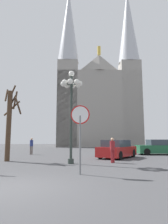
# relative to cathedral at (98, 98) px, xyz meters

# --- Properties ---
(ground_plane) EXTENTS (120.00, 120.00, 0.00)m
(ground_plane) POSITION_rel_cathedral_xyz_m (-2.19, -37.46, -10.44)
(ground_plane) COLOR #424244
(cathedral) EXTENTS (17.92, 14.18, 34.85)m
(cathedral) POSITION_rel_cathedral_xyz_m (0.00, 0.00, 0.00)
(cathedral) COLOR gray
(cathedral) RESTS_ON ground
(stop_sign) EXTENTS (0.83, 0.08, 2.94)m
(stop_sign) POSITION_rel_cathedral_xyz_m (-0.35, -34.91, -8.36)
(stop_sign) COLOR slate
(stop_sign) RESTS_ON ground
(street_lamp) EXTENTS (1.41, 1.41, 5.84)m
(street_lamp) POSITION_rel_cathedral_xyz_m (-1.30, -31.17, -6.29)
(street_lamp) COLOR #2D3833
(street_lamp) RESTS_ON ground
(bare_tree) EXTENTS (1.34, 1.28, 5.33)m
(bare_tree) POSITION_rel_cathedral_xyz_m (-5.80, -30.06, -7.74)
(bare_tree) COLOR #473323
(bare_tree) RESTS_ON ground
(parked_car_near_green) EXTENTS (4.29, 2.24, 1.46)m
(parked_car_near_green) POSITION_rel_cathedral_xyz_m (6.19, -22.96, -9.76)
(parked_car_near_green) COLOR #1E5B38
(parked_car_near_green) RESTS_ON ground
(parked_car_far_red) EXTENTS (3.51, 4.45, 1.42)m
(parked_car_far_red) POSITION_rel_cathedral_xyz_m (1.82, -27.00, -9.77)
(parked_car_far_red) COLOR maroon
(parked_car_far_red) RESTS_ON ground
(pedestrian_walking) EXTENTS (0.32, 0.32, 1.62)m
(pedestrian_walking) POSITION_rel_cathedral_xyz_m (-6.31, -23.89, -9.47)
(pedestrian_walking) COLOR #594C47
(pedestrian_walking) RESTS_ON ground
(pedestrian_standing) EXTENTS (0.32, 0.32, 1.57)m
(pedestrian_standing) POSITION_rel_cathedral_xyz_m (1.27, -30.44, -9.50)
(pedestrian_standing) COLOR maroon
(pedestrian_standing) RESTS_ON ground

